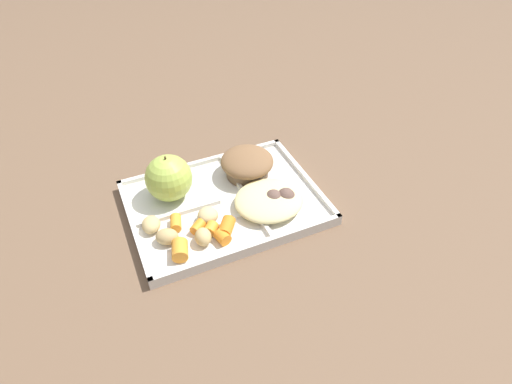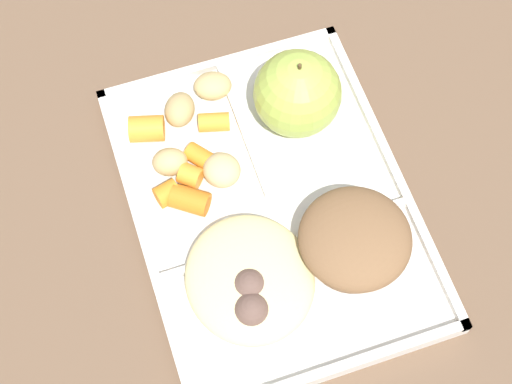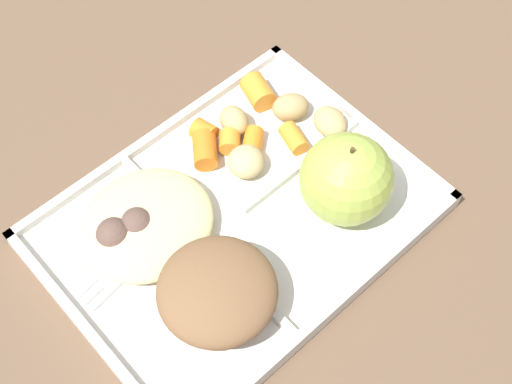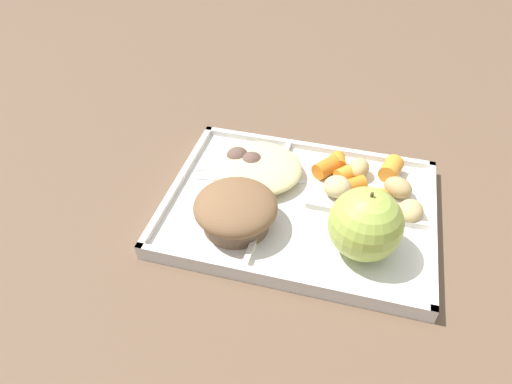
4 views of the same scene
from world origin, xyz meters
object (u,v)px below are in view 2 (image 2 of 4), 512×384
at_px(bran_muffin, 354,241).
at_px(green_apple, 297,94).
at_px(plastic_fork, 270,303).
at_px(lunch_tray, 271,207).

bearing_deg(bran_muffin, green_apple, -180.00).
xyz_separation_m(green_apple, plastic_fork, (0.18, -0.09, -0.04)).
distance_m(bran_muffin, plastic_fork, 0.09).
height_order(bran_muffin, plastic_fork, bran_muffin).
relative_size(green_apple, plastic_fork, 0.58).
bearing_deg(lunch_tray, plastic_fork, -19.65).
bearing_deg(plastic_fork, bran_muffin, 104.80).
relative_size(lunch_tray, bran_muffin, 3.35).
xyz_separation_m(bran_muffin, plastic_fork, (0.02, -0.09, -0.02)).
xyz_separation_m(lunch_tray, bran_muffin, (0.07, 0.05, 0.03)).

